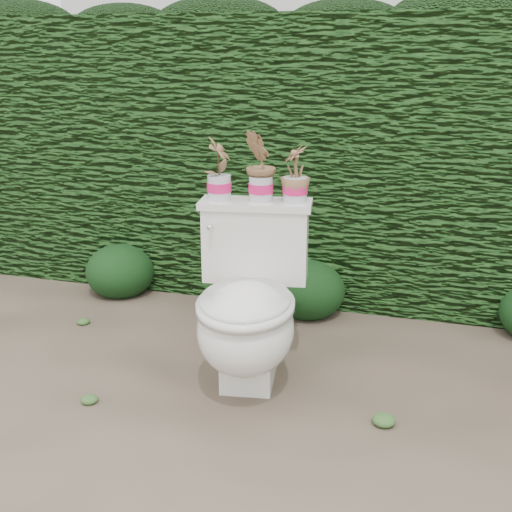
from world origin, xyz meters
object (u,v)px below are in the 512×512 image
(toilet, at_px, (248,309))
(potted_plant_right, at_px, (295,176))
(potted_plant_left, at_px, (219,170))
(potted_plant_center, at_px, (261,167))

(toilet, relative_size, potted_plant_right, 3.32)
(potted_plant_right, bearing_deg, toilet, -47.69)
(toilet, xyz_separation_m, potted_plant_left, (-0.20, 0.21, 0.55))
(potted_plant_left, relative_size, potted_plant_right, 1.13)
(toilet, xyz_separation_m, potted_plant_center, (-0.01, 0.24, 0.57))
(toilet, distance_m, potted_plant_right, 0.61)
(potted_plant_center, relative_size, potted_plant_right, 1.28)
(potted_plant_left, distance_m, potted_plant_right, 0.34)
(potted_plant_center, bearing_deg, potted_plant_right, 81.89)
(toilet, height_order, potted_plant_center, potted_plant_center)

